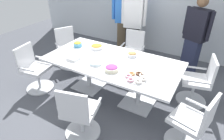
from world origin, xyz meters
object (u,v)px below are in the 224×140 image
at_px(office_chair_0, 79,115).
at_px(office_chair_3, 132,53).
at_px(office_chair_5, 34,71).
at_px(donut_platter, 136,77).
at_px(person_standing_0, 124,18).
at_px(snack_bowl_chips_orange, 97,47).
at_px(person_standing_1, 133,24).
at_px(conference_table, 112,66).
at_px(snack_bowl_cookies, 132,54).
at_px(snack_bowl_chips_yellow, 78,44).
at_px(snack_bowl_candy_mix, 112,68).
at_px(office_chair_1, 192,125).
at_px(office_chair_2, 198,83).
at_px(plate_stack, 96,63).
at_px(napkin_pile, 73,58).
at_px(person_standing_2, 195,36).
at_px(office_chair_4, 68,50).

xyz_separation_m(office_chair_0, office_chair_3, (-0.20, 2.20, 0.00)).
bearing_deg(office_chair_5, donut_platter, 88.15).
height_order(person_standing_0, snack_bowl_chips_orange, person_standing_0).
height_order(office_chair_0, person_standing_1, person_standing_1).
height_order(snack_bowl_chips_orange, donut_platter, snack_bowl_chips_orange).
xyz_separation_m(conference_table, snack_bowl_chips_orange, (-0.52, 0.28, 0.17)).
relative_size(snack_bowl_cookies, donut_platter, 0.53).
bearing_deg(office_chair_0, person_standing_1, 84.66).
relative_size(snack_bowl_chips_yellow, snack_bowl_candy_mix, 0.75).
relative_size(office_chair_0, donut_platter, 2.71).
xyz_separation_m(office_chair_0, snack_bowl_candy_mix, (0.07, 0.79, 0.39)).
bearing_deg(office_chair_1, person_standing_0, 58.22).
bearing_deg(office_chair_2, person_standing_0, 47.39).
height_order(office_chair_2, snack_bowl_chips_orange, office_chair_2).
bearing_deg(plate_stack, office_chair_5, -165.41).
xyz_separation_m(office_chair_3, napkin_pile, (-0.51, -1.43, 0.37)).
relative_size(office_chair_3, office_chair_5, 1.00).
xyz_separation_m(office_chair_3, donut_platter, (0.71, -1.42, 0.36)).
distance_m(person_standing_2, snack_bowl_candy_mix, 2.10).
bearing_deg(office_chair_4, person_standing_1, 162.04).
bearing_deg(napkin_pile, conference_table, 27.87).
distance_m(office_chair_1, office_chair_3, 2.27).
xyz_separation_m(office_chair_2, person_standing_0, (-2.08, 1.12, 0.59)).
distance_m(office_chair_2, person_standing_2, 1.15).
relative_size(office_chair_1, donut_platter, 2.71).
xyz_separation_m(person_standing_2, napkin_pile, (-1.71, -1.90, -0.11)).
bearing_deg(office_chair_1, snack_bowl_chips_orange, 82.85).
distance_m(person_standing_2, plate_stack, 2.24).
bearing_deg(office_chair_1, snack_bowl_cookies, 71.26).
bearing_deg(person_standing_2, plate_stack, 79.11).
bearing_deg(office_chair_1, office_chair_2, 18.34).
relative_size(conference_table, snack_bowl_cookies, 13.47).
distance_m(snack_bowl_chips_yellow, plate_stack, 0.86).
relative_size(office_chair_5, person_standing_0, 0.48).
distance_m(plate_stack, napkin_pile, 0.44).
distance_m(snack_bowl_chips_orange, snack_bowl_chips_yellow, 0.41).
relative_size(office_chair_3, person_standing_2, 0.53).
bearing_deg(office_chair_0, donut_platter, 42.45).
xyz_separation_m(office_chair_5, person_standing_0, (0.78, 2.29, 0.59)).
relative_size(conference_table, donut_platter, 7.15).
bearing_deg(office_chair_1, snack_bowl_chips_yellow, 88.29).
bearing_deg(person_standing_0, office_chair_0, 79.37).
relative_size(snack_bowl_candy_mix, napkin_pile, 1.25).
xyz_separation_m(office_chair_2, office_chair_3, (-1.53, 0.51, 0.00)).
height_order(office_chair_3, snack_bowl_candy_mix, office_chair_3).
xyz_separation_m(office_chair_2, donut_platter, (-0.82, -0.91, 0.36)).
bearing_deg(office_chair_4, snack_bowl_chips_orange, 107.13).
relative_size(plate_stack, napkin_pile, 1.18).
bearing_deg(donut_platter, office_chair_0, -122.92).
distance_m(office_chair_2, office_chair_5, 3.10).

